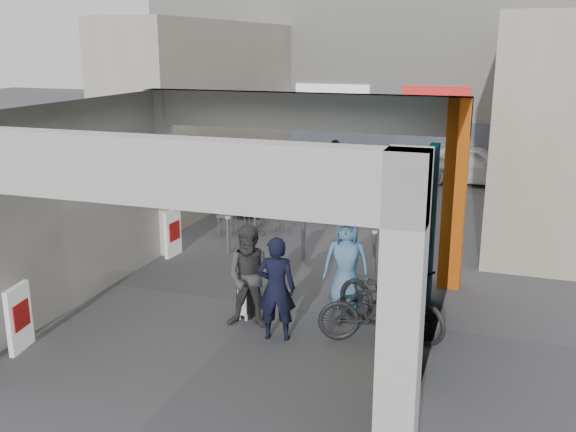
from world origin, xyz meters
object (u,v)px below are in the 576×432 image
at_px(cafe_set, 255,217).
at_px(man_crates, 335,170).
at_px(bicycle_rear, 373,310).
at_px(man_elderly, 346,262).
at_px(man_with_dog, 276,288).
at_px(white_van, 472,164).
at_px(bicycle_front, 390,300).
at_px(man_back_turned, 251,277).
at_px(border_collie, 246,301).
at_px(produce_stand, 244,205).

xyz_separation_m(cafe_set, man_crates, (1.02, 3.71, 0.55)).
height_order(man_crates, bicycle_rear, man_crates).
height_order(cafe_set, bicycle_rear, bicycle_rear).
xyz_separation_m(man_elderly, man_crates, (-2.19, 7.51, 0.07)).
xyz_separation_m(man_with_dog, man_elderly, (0.70, 1.57, -0.01)).
xyz_separation_m(bicycle_rear, white_van, (0.72, 12.25, 0.14)).
xyz_separation_m(cafe_set, bicycle_front, (4.11, -4.56, 0.20)).
bearing_deg(man_crates, man_back_turned, 91.35).
relative_size(border_collie, man_crates, 0.40).
bearing_deg(produce_stand, border_collie, -76.27).
bearing_deg(white_van, bicycle_front, -178.17).
distance_m(border_collie, bicycle_front, 2.38).
bearing_deg(bicycle_rear, border_collie, 67.78).
height_order(man_elderly, bicycle_front, man_elderly).
height_order(cafe_set, bicycle_front, bicycle_front).
relative_size(border_collie, man_elderly, 0.44).
bearing_deg(man_crates, produce_stand, 50.30).
xyz_separation_m(man_crates, bicycle_rear, (2.90, -8.70, -0.38)).
relative_size(bicycle_front, white_van, 0.54).
bearing_deg(man_elderly, bicycle_front, -47.17).
xyz_separation_m(man_back_turned, bicycle_front, (2.13, 0.53, -0.31)).
distance_m(border_collie, man_elderly, 1.84).
relative_size(man_with_dog, white_van, 0.43).
distance_m(bicycle_rear, white_van, 12.27).
distance_m(man_with_dog, man_crates, 9.20).
relative_size(man_with_dog, bicycle_front, 0.81).
bearing_deg(man_with_dog, man_back_turned, -40.68).
distance_m(man_crates, bicycle_rear, 9.17).
bearing_deg(man_back_turned, bicycle_front, 3.98).
xyz_separation_m(border_collie, man_with_dog, (0.75, -0.57, 0.54)).
xyz_separation_m(border_collie, white_van, (2.88, 12.07, 0.36)).
bearing_deg(border_collie, man_with_dog, -31.12).
relative_size(man_crates, bicycle_front, 0.87).
relative_size(man_elderly, white_van, 0.43).
relative_size(produce_stand, man_back_turned, 0.66).
relative_size(produce_stand, border_collie, 1.58).
bearing_deg(border_collie, man_crates, 101.30).
bearing_deg(border_collie, man_elderly, 40.85).
bearing_deg(white_van, produce_stand, 142.95).
bearing_deg(bicycle_front, man_with_dog, 142.73).
bearing_deg(man_back_turned, cafe_set, 101.37).
xyz_separation_m(man_with_dog, bicycle_front, (1.60, 0.81, -0.29)).
bearing_deg(bicycle_rear, man_elderly, 13.59).
xyz_separation_m(produce_stand, man_back_turned, (2.74, -6.23, 0.55)).
height_order(cafe_set, man_elderly, man_elderly).
distance_m(border_collie, man_back_turned, 0.66).
relative_size(man_with_dog, man_elderly, 1.02).
height_order(man_back_turned, white_van, man_back_turned).
bearing_deg(white_van, man_crates, 138.89).
bearing_deg(border_collie, produce_stand, 119.35).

